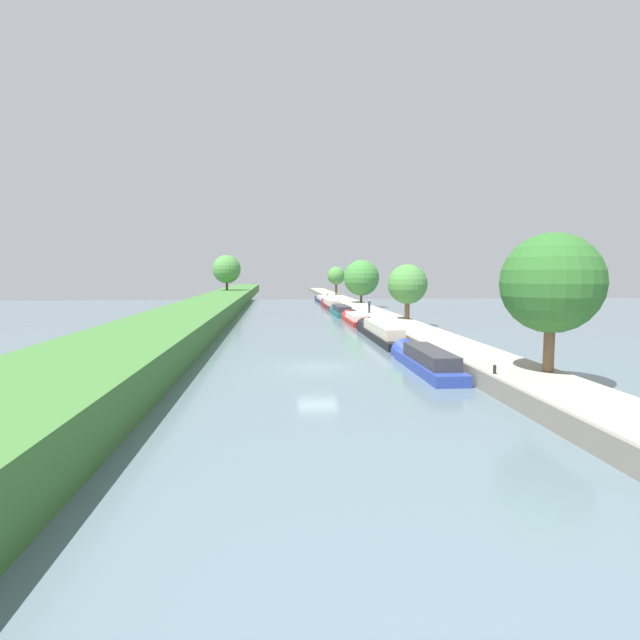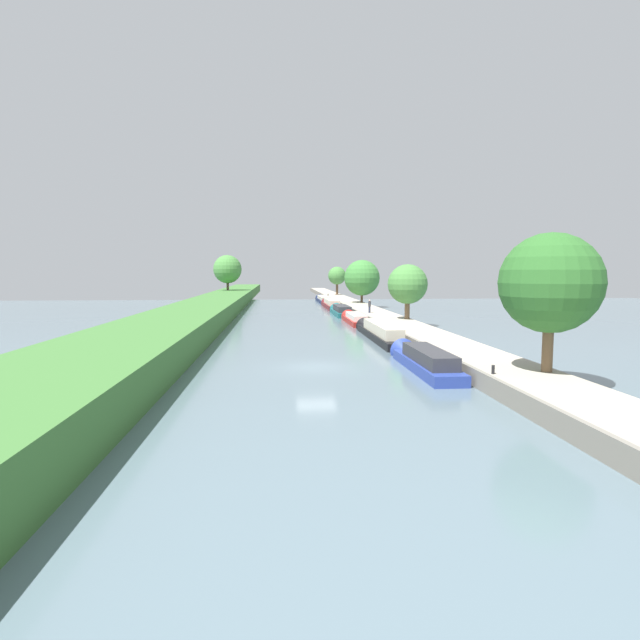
{
  "view_description": "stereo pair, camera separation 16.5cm",
  "coord_description": "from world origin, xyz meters",
  "px_view_note": "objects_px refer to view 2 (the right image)",
  "views": [
    {
      "loc": [
        -2.56,
        -31.74,
        6.05
      ],
      "look_at": [
        1.98,
        21.1,
        1.0
      ],
      "focal_mm": 28.4,
      "sensor_mm": 36.0,
      "label": 1
    },
    {
      "loc": [
        -2.4,
        -31.75,
        6.05
      ],
      "look_at": [
        1.98,
        21.1,
        1.0
      ],
      "focal_mm": 28.4,
      "sensor_mm": 36.0,
      "label": 2
    }
  ],
  "objects_px": {
    "narrowboat_maroon": "(331,304)",
    "narrowboat_navy": "(323,299)",
    "narrowboat_black": "(379,332)",
    "narrowboat_red": "(354,319)",
    "mooring_bollard_near": "(493,370)",
    "narrowboat_blue": "(423,360)",
    "narrowboat_teal": "(341,311)",
    "mooring_bollard_far": "(328,295)",
    "person_walking": "(369,306)"
  },
  "relations": [
    {
      "from": "narrowboat_maroon",
      "to": "narrowboat_navy",
      "type": "xyz_separation_m",
      "value": [
        0.1,
        16.58,
        -0.1
      ]
    },
    {
      "from": "narrowboat_black",
      "to": "narrowboat_red",
      "type": "xyz_separation_m",
      "value": [
        -0.07,
        14.57,
        -0.14
      ]
    },
    {
      "from": "narrowboat_red",
      "to": "narrowboat_black",
      "type": "bearing_deg",
      "value": -89.73
    },
    {
      "from": "narrowboat_maroon",
      "to": "narrowboat_red",
      "type": "bearing_deg",
      "value": -89.59
    },
    {
      "from": "narrowboat_black",
      "to": "narrowboat_maroon",
      "type": "distance_m",
      "value": 40.08
    },
    {
      "from": "mooring_bollard_near",
      "to": "narrowboat_blue",
      "type": "bearing_deg",
      "value": 105.87
    },
    {
      "from": "narrowboat_black",
      "to": "narrowboat_navy",
      "type": "relative_size",
      "value": 0.94
    },
    {
      "from": "narrowboat_black",
      "to": "narrowboat_navy",
      "type": "xyz_separation_m",
      "value": [
        -0.16,
        56.66,
        -0.1
      ]
    },
    {
      "from": "narrowboat_maroon",
      "to": "mooring_bollard_near",
      "type": "relative_size",
      "value": 33.74
    },
    {
      "from": "narrowboat_blue",
      "to": "narrowboat_teal",
      "type": "bearing_deg",
      "value": 90.25
    },
    {
      "from": "narrowboat_teal",
      "to": "narrowboat_black",
      "type": "bearing_deg",
      "value": -89.35
    },
    {
      "from": "narrowboat_red",
      "to": "mooring_bollard_near",
      "type": "xyz_separation_m",
      "value": [
        1.73,
        -35.21,
        0.67
      ]
    },
    {
      "from": "narrowboat_navy",
      "to": "mooring_bollard_near",
      "type": "relative_size",
      "value": 37.29
    },
    {
      "from": "narrowboat_black",
      "to": "narrowboat_maroon",
      "type": "relative_size",
      "value": 1.04
    },
    {
      "from": "narrowboat_black",
      "to": "mooring_bollard_far",
      "type": "height_order",
      "value": "narrowboat_black"
    },
    {
      "from": "narrowboat_black",
      "to": "narrowboat_teal",
      "type": "bearing_deg",
      "value": 90.65
    },
    {
      "from": "narrowboat_red",
      "to": "mooring_bollard_near",
      "type": "bearing_deg",
      "value": -87.19
    },
    {
      "from": "narrowboat_blue",
      "to": "narrowboat_black",
      "type": "height_order",
      "value": "narrowboat_black"
    },
    {
      "from": "narrowboat_maroon",
      "to": "person_walking",
      "type": "distance_m",
      "value": 22.42
    },
    {
      "from": "narrowboat_red",
      "to": "person_walking",
      "type": "distance_m",
      "value": 4.27
    },
    {
      "from": "narrowboat_black",
      "to": "narrowboat_teal",
      "type": "distance_m",
      "value": 26.06
    },
    {
      "from": "narrowboat_red",
      "to": "person_walking",
      "type": "bearing_deg",
      "value": 53.6
    },
    {
      "from": "mooring_bollard_far",
      "to": "narrowboat_teal",
      "type": "bearing_deg",
      "value": -92.94
    },
    {
      "from": "narrowboat_black",
      "to": "mooring_bollard_far",
      "type": "relative_size",
      "value": 35.19
    },
    {
      "from": "narrowboat_navy",
      "to": "person_walking",
      "type": "relative_size",
      "value": 10.11
    },
    {
      "from": "narrowboat_black",
      "to": "person_walking",
      "type": "xyz_separation_m",
      "value": [
        2.34,
        17.84,
        1.17
      ]
    },
    {
      "from": "narrowboat_black",
      "to": "mooring_bollard_near",
      "type": "bearing_deg",
      "value": -85.41
    },
    {
      "from": "narrowboat_navy",
      "to": "mooring_bollard_far",
      "type": "height_order",
      "value": "mooring_bollard_far"
    },
    {
      "from": "narrowboat_teal",
      "to": "narrowboat_maroon",
      "type": "distance_m",
      "value": 14.02
    },
    {
      "from": "narrowboat_navy",
      "to": "mooring_bollard_near",
      "type": "bearing_deg",
      "value": -88.66
    },
    {
      "from": "narrowboat_teal",
      "to": "narrowboat_navy",
      "type": "relative_size",
      "value": 0.67
    },
    {
      "from": "narrowboat_navy",
      "to": "mooring_bollard_near",
      "type": "height_order",
      "value": "mooring_bollard_near"
    },
    {
      "from": "mooring_bollard_far",
      "to": "person_walking",
      "type": "bearing_deg",
      "value": -89.15
    },
    {
      "from": "narrowboat_blue",
      "to": "narrowboat_teal",
      "type": "relative_size",
      "value": 0.94
    },
    {
      "from": "narrowboat_navy",
      "to": "mooring_bollard_far",
      "type": "relative_size",
      "value": 37.29
    },
    {
      "from": "narrowboat_maroon",
      "to": "narrowboat_teal",
      "type": "bearing_deg",
      "value": -90.18
    },
    {
      "from": "narrowboat_teal",
      "to": "mooring_bollard_far",
      "type": "xyz_separation_m",
      "value": [
        1.95,
        37.96,
        0.59
      ]
    },
    {
      "from": "narrowboat_maroon",
      "to": "mooring_bollard_far",
      "type": "xyz_separation_m",
      "value": [
        1.91,
        23.94,
        0.53
      ]
    },
    {
      "from": "narrowboat_black",
      "to": "mooring_bollard_far",
      "type": "distance_m",
      "value": 64.05
    },
    {
      "from": "narrowboat_blue",
      "to": "narrowboat_maroon",
      "type": "distance_m",
      "value": 54.47
    },
    {
      "from": "narrowboat_navy",
      "to": "mooring_bollard_near",
      "type": "distance_m",
      "value": 77.32
    },
    {
      "from": "narrowboat_maroon",
      "to": "mooring_bollard_far",
      "type": "height_order",
      "value": "narrowboat_maroon"
    },
    {
      "from": "narrowboat_red",
      "to": "narrowboat_maroon",
      "type": "relative_size",
      "value": 0.72
    },
    {
      "from": "narrowboat_maroon",
      "to": "person_walking",
      "type": "xyz_separation_m",
      "value": [
        2.59,
        -22.24,
        1.18
      ]
    },
    {
      "from": "person_walking",
      "to": "mooring_bollard_near",
      "type": "relative_size",
      "value": 3.69
    },
    {
      "from": "narrowboat_teal",
      "to": "mooring_bollard_near",
      "type": "bearing_deg",
      "value": -87.61
    },
    {
      "from": "narrowboat_black",
      "to": "narrowboat_teal",
      "type": "relative_size",
      "value": 1.41
    },
    {
      "from": "narrowboat_red",
      "to": "mooring_bollard_near",
      "type": "relative_size",
      "value": 24.39
    },
    {
      "from": "narrowboat_black",
      "to": "person_walking",
      "type": "height_order",
      "value": "person_walking"
    },
    {
      "from": "narrowboat_black",
      "to": "mooring_bollard_near",
      "type": "distance_m",
      "value": 20.71
    }
  ]
}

